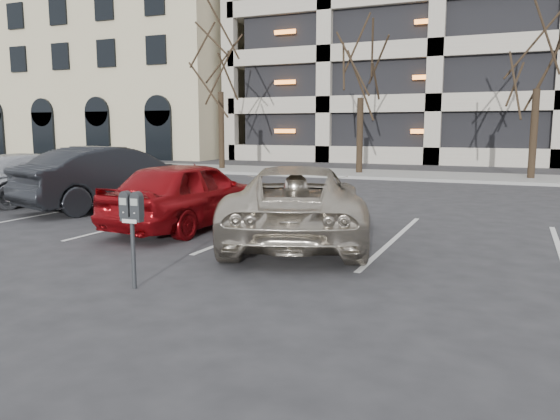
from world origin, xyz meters
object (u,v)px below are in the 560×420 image
(car_red, at_px, (190,194))
(car_dark, at_px, (114,177))
(tree_a, at_px, (220,43))
(tree_c, at_px, (541,31))
(suv_silver, at_px, (297,203))
(car_silver, at_px, (40,178))
(parking_meter, at_px, (132,216))
(tree_b, at_px, (362,50))

(car_red, relative_size, car_dark, 0.86)
(tree_a, relative_size, tree_c, 1.07)
(tree_c, relative_size, car_red, 1.90)
(suv_silver, distance_m, car_silver, 8.94)
(car_dark, height_order, car_silver, car_dark)
(tree_a, distance_m, parking_meter, 20.93)
(tree_c, distance_m, car_dark, 16.85)
(tree_b, height_order, car_dark, tree_b)
(parking_meter, distance_m, suv_silver, 3.81)
(parking_meter, relative_size, suv_silver, 0.23)
(tree_a, relative_size, car_red, 2.03)
(tree_a, bearing_deg, tree_b, 0.00)
(tree_a, xyz_separation_m, parking_meter, (8.94, -18.20, -5.19))
(parking_meter, relative_size, car_silver, 0.26)
(tree_a, distance_m, tree_b, 7.04)
(car_dark, bearing_deg, car_red, 171.96)
(parking_meter, xyz_separation_m, car_dark, (-5.14, 5.74, -0.15))
(tree_a, relative_size, tree_b, 1.13)
(tree_a, distance_m, car_silver, 13.52)
(parking_meter, xyz_separation_m, car_silver, (-7.87, 5.88, -0.27))
(tree_a, xyz_separation_m, car_dark, (3.80, -12.47, -5.34))
(car_dark, bearing_deg, tree_a, -54.94)
(parking_meter, bearing_deg, car_dark, 130.39)
(parking_meter, bearing_deg, tree_a, 114.67)
(car_red, distance_m, car_silver, 6.38)
(suv_silver, distance_m, car_dark, 6.29)
(tree_b, bearing_deg, parking_meter, -83.92)
(suv_silver, height_order, car_red, car_red)
(suv_silver, bearing_deg, car_dark, -37.85)
(parking_meter, xyz_separation_m, suv_silver, (0.81, 3.71, -0.26))
(tree_b, distance_m, suv_silver, 15.49)
(tree_b, relative_size, parking_meter, 6.03)
(car_red, bearing_deg, car_dark, -22.10)
(tree_b, relative_size, car_red, 1.80)
(tree_c, distance_m, car_silver, 18.56)
(tree_b, bearing_deg, car_red, -89.23)
(suv_silver, xyz_separation_m, car_silver, (-8.68, 2.17, -0.01))
(car_silver, bearing_deg, suv_silver, -179.83)
(parking_meter, distance_m, car_dark, 7.71)
(car_silver, bearing_deg, tree_c, -122.19)
(tree_a, relative_size, car_silver, 1.79)
(suv_silver, bearing_deg, tree_b, -98.33)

